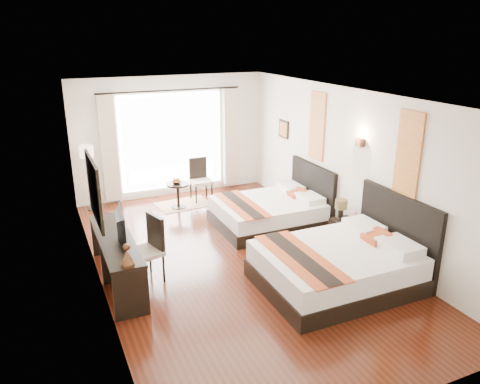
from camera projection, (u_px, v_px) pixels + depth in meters
name	position (u px, v px, depth m)	size (l,w,h in m)	color
floor	(236.00, 259.00, 8.10)	(4.50, 7.50, 0.01)	#37150A
ceiling	(235.00, 96.00, 7.19)	(4.50, 7.50, 0.02)	white
wall_headboard	(348.00, 166.00, 8.50)	(0.01, 7.50, 2.80)	silver
wall_desk	(94.00, 201.00, 6.78)	(0.01, 7.50, 2.80)	silver
wall_window	(171.00, 137.00, 10.87)	(4.50, 0.01, 2.80)	silver
wall_entry	(393.00, 292.00, 4.41)	(4.50, 0.01, 2.80)	silver
window_glass	(172.00, 141.00, 10.89)	(2.40, 0.02, 2.20)	white
sheer_curtain	(172.00, 142.00, 10.84)	(2.30, 0.02, 2.10)	white
drape_left	(109.00, 149.00, 10.26)	(0.35, 0.14, 2.35)	beige
drape_right	(231.00, 138.00, 11.37)	(0.35, 0.14, 2.35)	beige
art_panel_near	(408.00, 155.00, 7.07)	(0.03, 0.50, 1.35)	#923E15
art_panel_far	(317.00, 126.00, 9.24)	(0.03, 0.50, 1.35)	#923E15
wall_sconce	(360.00, 142.00, 8.02)	(0.10, 0.14, 0.14)	#4E301C
mirror_frame	(94.00, 190.00, 6.77)	(0.04, 1.25, 0.95)	black
mirror_glass	(96.00, 190.00, 6.78)	(0.01, 1.12, 0.82)	white
bed_near	(341.00, 264.00, 7.18)	(2.34, 1.82, 1.32)	black
bed_far	(272.00, 211.00, 9.40)	(2.09, 1.63, 1.18)	black
nightstand	(345.00, 233.00, 8.51)	(0.41, 0.51, 0.49)	black
table_lamp	(341.00, 206.00, 8.45)	(0.22, 0.22, 0.36)	black
vase	(353.00, 219.00, 8.28)	(0.14, 0.14, 0.15)	black
console_desk	(117.00, 260.00, 7.24)	(0.50, 2.20, 0.76)	black
television	(116.00, 226.00, 6.92)	(0.85, 0.11, 0.49)	black
bronze_figurine	(127.00, 256.00, 6.21)	(0.19, 0.19, 0.29)	#4E301C
desk_chair	(146.00, 262.00, 7.28)	(0.61, 0.61, 1.06)	#B6A88C
floor_lamp	(87.00, 156.00, 9.93)	(0.29, 0.29, 1.45)	black
side_table	(178.00, 196.00, 10.33)	(0.49, 0.49, 0.57)	black
fruit_bowl	(177.00, 182.00, 10.23)	(0.23, 0.23, 0.06)	#412D17
window_chair	(201.00, 188.00, 10.83)	(0.45, 0.45, 0.98)	#B6A88C
jute_rug	(184.00, 204.00, 10.63)	(1.17, 0.79, 0.01)	tan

